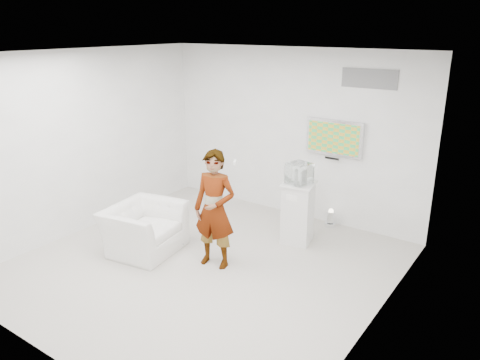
{
  "coord_description": "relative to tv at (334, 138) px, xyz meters",
  "views": [
    {
      "loc": [
        3.94,
        -4.71,
        3.35
      ],
      "look_at": [
        0.22,
        0.6,
        1.19
      ],
      "focal_mm": 35.0,
      "sensor_mm": 36.0,
      "label": 1
    }
  ],
  "objects": [
    {
      "name": "room",
      "position": [
        -0.85,
        -2.45,
        -0.05
      ],
      "size": [
        5.01,
        5.01,
        3.0
      ],
      "color": "#B4AFA5",
      "rests_on": "ground"
    },
    {
      "name": "tv",
      "position": [
        0.0,
        0.0,
        0.0
      ],
      "size": [
        1.0,
        0.08,
        0.6
      ],
      "primitive_type": "cube",
      "color": "silver",
      "rests_on": "room"
    },
    {
      "name": "logo_decal",
      "position": [
        0.5,
        0.04,
        1.0
      ],
      "size": [
        0.9,
        0.02,
        0.3
      ],
      "primitive_type": "cube",
      "color": "slate",
      "rests_on": "room"
    },
    {
      "name": "person",
      "position": [
        -0.73,
        -2.34,
        -0.69
      ],
      "size": [
        0.69,
        0.52,
        1.72
      ],
      "primitive_type": "imported",
      "rotation": [
        0.0,
        0.0,
        0.18
      ],
      "color": "white",
      "rests_on": "room"
    },
    {
      "name": "armchair",
      "position": [
        -1.9,
        -2.61,
        -1.19
      ],
      "size": [
        1.13,
        1.25,
        0.72
      ],
      "primitive_type": "imported",
      "rotation": [
        0.0,
        0.0,
        1.72
      ],
      "color": "white",
      "rests_on": "room"
    },
    {
      "name": "pedestal",
      "position": [
        -0.11,
        -0.99,
        -1.05
      ],
      "size": [
        0.57,
        0.57,
        1.0
      ],
      "primitive_type": "cube",
      "rotation": [
        0.0,
        0.0,
        0.2
      ],
      "color": "silver",
      "rests_on": "room"
    },
    {
      "name": "floor_uplight",
      "position": [
        0.08,
        -0.11,
        -1.4
      ],
      "size": [
        0.23,
        0.23,
        0.31
      ],
      "primitive_type": "cylinder",
      "rotation": [
        0.0,
        0.0,
        -0.19
      ],
      "color": "white",
      "rests_on": "room"
    },
    {
      "name": "vitrine",
      "position": [
        -0.11,
        -0.99,
        -0.39
      ],
      "size": [
        0.39,
        0.39,
        0.33
      ],
      "primitive_type": "cube",
      "rotation": [
        0.0,
        0.0,
        -0.22
      ],
      "color": "silver",
      "rests_on": "pedestal"
    },
    {
      "name": "console",
      "position": [
        -0.11,
        -0.99,
        -0.44
      ],
      "size": [
        0.08,
        0.17,
        0.23
      ],
      "primitive_type": "cube",
      "rotation": [
        0.0,
        0.0,
        0.19
      ],
      "color": "silver",
      "rests_on": "pedestal"
    },
    {
      "name": "wii_remote",
      "position": [
        -0.51,
        -2.15,
        0.0
      ],
      "size": [
        0.1,
        0.14,
        0.03
      ],
      "primitive_type": "cube",
      "rotation": [
        0.0,
        0.0,
        0.5
      ],
      "color": "silver",
      "rests_on": "person"
    }
  ]
}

